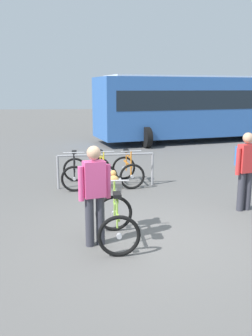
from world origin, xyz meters
TOP-DOWN VIEW (x-y plane):
  - ground_plane at (0.00, 0.00)m, footprint 80.00×80.00m
  - bike_rack_rail at (-0.58, 3.36)m, footprint 2.50×0.22m
  - racked_bike_black at (-1.39, 3.49)m, footprint 0.69×1.11m
  - racked_bike_yellow at (-0.69, 3.53)m, footprint 0.80×1.19m
  - racked_bike_orange at (0.01, 3.58)m, footprint 0.79×1.16m
  - featured_bicycle at (-0.54, -0.01)m, footprint 0.68×1.21m
  - person_with_featured_bike at (-0.89, -0.19)m, footprint 0.51×0.29m
  - pedestrian_with_backpack at (2.22, 1.28)m, footprint 0.52×0.40m
  - bus_distant at (4.24, 11.50)m, footprint 10.31×4.91m

SIDE VIEW (x-z plane):
  - ground_plane at x=0.00m, z-range 0.00..0.00m
  - racked_bike_black at x=-1.39m, z-range -0.12..0.85m
  - racked_bike_yellow at x=-0.69m, z-range -0.12..0.86m
  - racked_bike_orange at x=0.01m, z-range -0.12..0.85m
  - featured_bicycle at x=-0.54m, z-range -0.06..1.03m
  - bike_rack_rail at x=-0.58m, z-range 0.20..1.08m
  - person_with_featured_bike at x=-0.89m, z-range 0.09..1.73m
  - pedestrian_with_backpack at x=2.22m, z-range 0.12..1.76m
  - bus_distant at x=4.24m, z-range 0.20..3.28m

